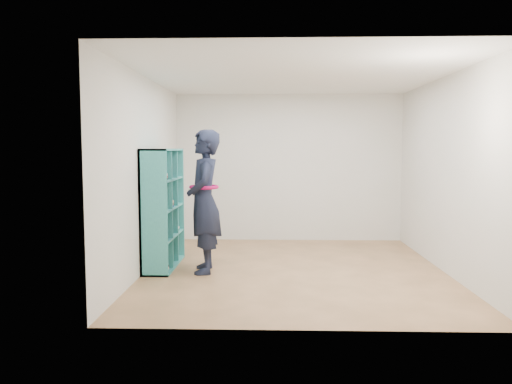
{
  "coord_description": "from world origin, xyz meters",
  "views": [
    {
      "loc": [
        -0.32,
        -6.65,
        1.65
      ],
      "look_at": [
        -0.53,
        0.3,
        1.04
      ],
      "focal_mm": 35.0,
      "sensor_mm": 36.0,
      "label": 1
    }
  ],
  "objects": [
    {
      "name": "wall_front",
      "position": [
        0.0,
        -2.25,
        1.3
      ],
      "size": [
        4.0,
        0.02,
        2.6
      ],
      "primitive_type": "cube",
      "color": "silver",
      "rests_on": "floor"
    },
    {
      "name": "wall_back",
      "position": [
        0.0,
        2.25,
        1.3
      ],
      "size": [
        4.0,
        0.02,
        2.6
      ],
      "primitive_type": "cube",
      "color": "silver",
      "rests_on": "floor"
    },
    {
      "name": "smartphone",
      "position": [
        -1.36,
        -0.06,
        1.07
      ],
      "size": [
        0.02,
        0.09,
        0.13
      ],
      "rotation": [
        0.24,
        0.0,
        0.1
      ],
      "color": "silver",
      "rests_on": "person"
    },
    {
      "name": "ceiling",
      "position": [
        0.0,
        0.0,
        2.6
      ],
      "size": [
        4.5,
        4.5,
        0.0
      ],
      "primitive_type": "plane",
      "color": "white",
      "rests_on": "wall_back"
    },
    {
      "name": "bookshelf",
      "position": [
        -1.84,
        0.18,
        0.8
      ],
      "size": [
        0.36,
        1.23,
        1.64
      ],
      "color": "teal",
      "rests_on": "floor"
    },
    {
      "name": "floor",
      "position": [
        0.0,
        0.0,
        0.0
      ],
      "size": [
        4.5,
        4.5,
        0.0
      ],
      "primitive_type": "plane",
      "color": "brown",
      "rests_on": "ground"
    },
    {
      "name": "person",
      "position": [
        -1.2,
        -0.13,
        0.95
      ],
      "size": [
        0.54,
        0.74,
        1.89
      ],
      "rotation": [
        0.0,
        0.0,
        -1.44
      ],
      "color": "black",
      "rests_on": "floor"
    },
    {
      "name": "wall_left",
      "position": [
        -2.0,
        0.0,
        1.3
      ],
      "size": [
        0.02,
        4.5,
        2.6
      ],
      "primitive_type": "cube",
      "color": "silver",
      "rests_on": "floor"
    },
    {
      "name": "wall_right",
      "position": [
        2.0,
        0.0,
        1.3
      ],
      "size": [
        0.02,
        4.5,
        2.6
      ],
      "primitive_type": "cube",
      "color": "silver",
      "rests_on": "floor"
    }
  ]
}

